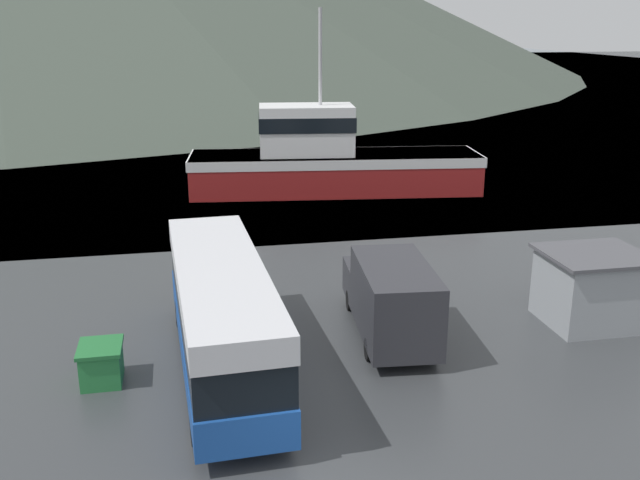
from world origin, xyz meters
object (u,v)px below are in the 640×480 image
(delivery_van, at_px, (391,296))
(tour_bus, at_px, (222,312))
(fishing_boat, at_px, (329,160))
(dock_kiosk, at_px, (592,288))
(storage_bin, at_px, (101,363))

(delivery_van, bearing_deg, tour_bus, -160.49)
(tour_bus, xyz_separation_m, fishing_boat, (7.69, 21.81, 0.03))
(tour_bus, distance_m, dock_kiosk, 12.52)
(tour_bus, distance_m, delivery_van, 5.68)
(fishing_boat, bearing_deg, dock_kiosk, 19.56)
(delivery_van, bearing_deg, dock_kiosk, 2.68)
(fishing_boat, distance_m, dock_kiosk, 21.23)
(tour_bus, height_order, dock_kiosk, tour_bus)
(tour_bus, height_order, storage_bin, tour_bus)
(fishing_boat, distance_m, storage_bin, 24.52)
(delivery_van, distance_m, fishing_boat, 20.52)
(tour_bus, distance_m, fishing_boat, 23.12)
(fishing_boat, xyz_separation_m, dock_kiosk, (4.76, -20.67, -0.63))
(tour_bus, relative_size, fishing_boat, 0.60)
(tour_bus, bearing_deg, fishing_boat, 68.01)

